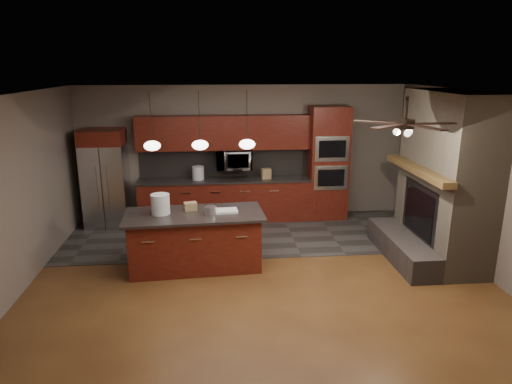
{
  "coord_description": "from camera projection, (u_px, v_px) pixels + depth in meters",
  "views": [
    {
      "loc": [
        -0.68,
        -6.53,
        3.19
      ],
      "look_at": [
        -0.02,
        0.6,
        1.19
      ],
      "focal_mm": 32.0,
      "sensor_mm": 36.0,
      "label": 1
    }
  ],
  "objects": [
    {
      "name": "ground",
      "position": [
        261.0,
        275.0,
        7.18
      ],
      "size": [
        7.0,
        7.0,
        0.0
      ],
      "primitive_type": "plane",
      "color": "brown",
      "rests_on": "ground"
    },
    {
      "name": "ceiling",
      "position": [
        261.0,
        93.0,
        6.43
      ],
      "size": [
        7.0,
        6.0,
        0.02
      ],
      "primitive_type": "cube",
      "color": "white",
      "rests_on": "back_wall"
    },
    {
      "name": "back_wall",
      "position": [
        246.0,
        152.0,
        9.68
      ],
      "size": [
        7.0,
        0.02,
        2.8
      ],
      "primitive_type": "cube",
      "color": "#685D53",
      "rests_on": "ground"
    },
    {
      "name": "right_wall",
      "position": [
        483.0,
        184.0,
        7.12
      ],
      "size": [
        0.02,
        6.0,
        2.8
      ],
      "primitive_type": "cube",
      "color": "#685D53",
      "rests_on": "ground"
    },
    {
      "name": "left_wall",
      "position": [
        17.0,
        195.0,
        6.49
      ],
      "size": [
        0.02,
        6.0,
        2.8
      ],
      "primitive_type": "cube",
      "color": "#685D53",
      "rests_on": "ground"
    },
    {
      "name": "slate_tile_patch",
      "position": [
        251.0,
        234.0,
        8.91
      ],
      "size": [
        7.0,
        2.4,
        0.01
      ],
      "primitive_type": "cube",
      "color": "#393634",
      "rests_on": "ground"
    },
    {
      "name": "fireplace_column",
      "position": [
        442.0,
        184.0,
        7.49
      ],
      "size": [
        1.3,
        2.1,
        2.8
      ],
      "color": "#716451",
      "rests_on": "ground"
    },
    {
      "name": "back_cabinetry",
      "position": [
        225.0,
        179.0,
        9.53
      ],
      "size": [
        3.59,
        0.64,
        2.2
      ],
      "color": "maroon",
      "rests_on": "ground"
    },
    {
      "name": "oven_tower",
      "position": [
        328.0,
        163.0,
        9.6
      ],
      "size": [
        0.8,
        0.63,
        2.38
      ],
      "color": "maroon",
      "rests_on": "ground"
    },
    {
      "name": "microwave",
      "position": [
        234.0,
        159.0,
        9.44
      ],
      "size": [
        0.73,
        0.41,
        0.5
      ],
      "primitive_type": "imported",
      "color": "silver",
      "rests_on": "back_cabinetry"
    },
    {
      "name": "refrigerator",
      "position": [
        106.0,
        178.0,
        9.17
      ],
      "size": [
        0.84,
        0.75,
        1.97
      ],
      "color": "silver",
      "rests_on": "ground"
    },
    {
      "name": "kitchen_island",
      "position": [
        195.0,
        240.0,
        7.34
      ],
      "size": [
        2.24,
        1.12,
        0.92
      ],
      "rotation": [
        0.0,
        0.0,
        0.06
      ],
      "color": "maroon",
      "rests_on": "ground"
    },
    {
      "name": "white_bucket",
      "position": [
        160.0,
        204.0,
        7.16
      ],
      "size": [
        0.35,
        0.35,
        0.32
      ],
      "primitive_type": "cylinder",
      "rotation": [
        0.0,
        0.0,
        -0.22
      ],
      "color": "silver",
      "rests_on": "kitchen_island"
    },
    {
      "name": "paint_can",
      "position": [
        211.0,
        210.0,
        7.16
      ],
      "size": [
        0.21,
        0.21,
        0.13
      ],
      "primitive_type": "cylinder",
      "rotation": [
        0.0,
        0.0,
        0.11
      ],
      "color": "silver",
      "rests_on": "kitchen_island"
    },
    {
      "name": "paint_tray",
      "position": [
        226.0,
        211.0,
        7.29
      ],
      "size": [
        0.38,
        0.28,
        0.04
      ],
      "primitive_type": "cube",
      "rotation": [
        0.0,
        0.0,
        0.07
      ],
      "color": "silver",
      "rests_on": "kitchen_island"
    },
    {
      "name": "cardboard_box",
      "position": [
        190.0,
        206.0,
        7.37
      ],
      "size": [
        0.23,
        0.19,
        0.13
      ],
      "primitive_type": "cube",
      "rotation": [
        0.0,
        0.0,
        0.23
      ],
      "color": "olive",
      "rests_on": "kitchen_island"
    },
    {
      "name": "counter_bucket",
      "position": [
        198.0,
        173.0,
        9.4
      ],
      "size": [
        0.31,
        0.31,
        0.28
      ],
      "primitive_type": "cylinder",
      "rotation": [
        0.0,
        0.0,
        0.32
      ],
      "color": "silver",
      "rests_on": "back_cabinetry"
    },
    {
      "name": "counter_box",
      "position": [
        266.0,
        174.0,
        9.49
      ],
      "size": [
        0.21,
        0.18,
        0.21
      ],
      "primitive_type": "cube",
      "rotation": [
        0.0,
        0.0,
        0.16
      ],
      "color": "#9B7C50",
      "rests_on": "back_cabinetry"
    },
    {
      "name": "pendant_left",
      "position": [
        152.0,
        145.0,
        7.18
      ],
      "size": [
        0.26,
        0.26,
        0.92
      ],
      "color": "black",
      "rests_on": "ceiling"
    },
    {
      "name": "pendant_center",
      "position": [
        200.0,
        145.0,
        7.24
      ],
      "size": [
        0.26,
        0.26,
        0.92
      ],
      "color": "black",
      "rests_on": "ceiling"
    },
    {
      "name": "pendant_right",
      "position": [
        247.0,
        144.0,
        7.31
      ],
      "size": [
        0.26,
        0.26,
        0.92
      ],
      "color": "black",
      "rests_on": "ceiling"
    },
    {
      "name": "ceiling_fan",
      "position": [
        405.0,
        123.0,
        5.91
      ],
      "size": [
        1.27,
        1.33,
        0.41
      ],
      "color": "black",
      "rests_on": "ceiling"
    }
  ]
}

